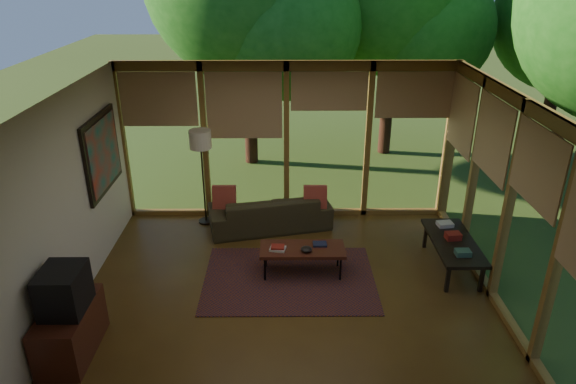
{
  "coord_description": "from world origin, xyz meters",
  "views": [
    {
      "loc": [
        -0.03,
        -5.73,
        4.11
      ],
      "look_at": [
        0.01,
        0.7,
        1.23
      ],
      "focal_mm": 32.0,
      "sensor_mm": 36.0,
      "label": 1
    }
  ],
  "objects_px": {
    "sofa": "(270,211)",
    "coffee_table": "(302,250)",
    "side_console": "(453,243)",
    "television": "(63,290)",
    "media_cabinet": "(70,331)",
    "floor_lamp": "(201,145)"
  },
  "relations": [
    {
      "from": "sofa",
      "to": "coffee_table",
      "type": "bearing_deg",
      "value": 96.34
    },
    {
      "from": "sofa",
      "to": "side_console",
      "type": "distance_m",
      "value": 2.98
    },
    {
      "from": "television",
      "to": "side_console",
      "type": "height_order",
      "value": "television"
    },
    {
      "from": "side_console",
      "to": "sofa",
      "type": "bearing_deg",
      "value": 154.15
    },
    {
      "from": "media_cabinet",
      "to": "floor_lamp",
      "type": "bearing_deg",
      "value": 71.73
    },
    {
      "from": "television",
      "to": "coffee_table",
      "type": "bearing_deg",
      "value": 31.18
    },
    {
      "from": "television",
      "to": "side_console",
      "type": "relative_size",
      "value": 0.39
    },
    {
      "from": "sofa",
      "to": "side_console",
      "type": "xyz_separation_m",
      "value": [
        2.68,
        -1.3,
        0.12
      ]
    },
    {
      "from": "side_console",
      "to": "television",
      "type": "bearing_deg",
      "value": -160.13
    },
    {
      "from": "side_console",
      "to": "floor_lamp",
      "type": "bearing_deg",
      "value": 158.51
    },
    {
      "from": "sofa",
      "to": "media_cabinet",
      "type": "height_order",
      "value": "media_cabinet"
    },
    {
      "from": "floor_lamp",
      "to": "media_cabinet",
      "type": "bearing_deg",
      "value": -108.27
    },
    {
      "from": "floor_lamp",
      "to": "side_console",
      "type": "height_order",
      "value": "floor_lamp"
    },
    {
      "from": "media_cabinet",
      "to": "side_console",
      "type": "height_order",
      "value": "media_cabinet"
    },
    {
      "from": "floor_lamp",
      "to": "coffee_table",
      "type": "height_order",
      "value": "floor_lamp"
    },
    {
      "from": "sofa",
      "to": "television",
      "type": "height_order",
      "value": "television"
    },
    {
      "from": "television",
      "to": "floor_lamp",
      "type": "bearing_deg",
      "value": 72.05
    },
    {
      "from": "coffee_table",
      "to": "television",
      "type": "bearing_deg",
      "value": -148.82
    },
    {
      "from": "floor_lamp",
      "to": "coffee_table",
      "type": "xyz_separation_m",
      "value": [
        1.61,
        -1.63,
        -1.01
      ]
    },
    {
      "from": "floor_lamp",
      "to": "side_console",
      "type": "distance_m",
      "value": 4.2
    },
    {
      "from": "media_cabinet",
      "to": "coffee_table",
      "type": "bearing_deg",
      "value": 30.99
    },
    {
      "from": "media_cabinet",
      "to": "television",
      "type": "relative_size",
      "value": 1.82
    }
  ]
}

